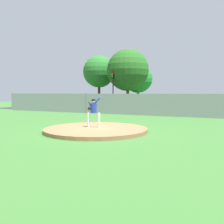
% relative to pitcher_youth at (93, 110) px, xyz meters
% --- Properties ---
extents(ground_plane, '(80.00, 80.00, 0.00)m').
position_rel_pitcher_youth_xyz_m(ground_plane, '(0.28, 5.76, -1.10)').
color(ground_plane, '#386B2D').
extents(asphalt_strip, '(44.00, 7.00, 0.01)m').
position_rel_pitcher_youth_xyz_m(asphalt_strip, '(0.28, 14.26, -1.10)').
color(asphalt_strip, '#2B2B2D').
rests_on(asphalt_strip, ground_plane).
extents(pitchers_mound, '(5.37, 5.37, 0.18)m').
position_rel_pitcher_youth_xyz_m(pitchers_mound, '(0.28, -0.24, -1.01)').
color(pitchers_mound, olive).
rests_on(pitchers_mound, ground_plane).
extents(pitcher_youth, '(0.80, 0.32, 1.60)m').
position_rel_pitcher_youth_xyz_m(pitcher_youth, '(0.00, 0.00, 0.00)').
color(pitcher_youth, silver).
rests_on(pitcher_youth, pitchers_mound).
extents(baseball, '(0.07, 0.07, 0.07)m').
position_rel_pitcher_youth_xyz_m(baseball, '(0.48, 0.25, -0.89)').
color(baseball, white).
rests_on(baseball, pitchers_mound).
extents(chainlink_fence, '(33.91, 0.07, 2.03)m').
position_rel_pitcher_youth_xyz_m(chainlink_fence, '(0.28, 9.76, -0.14)').
color(chainlink_fence, gray).
rests_on(chainlink_fence, ground_plane).
extents(parked_car_navy, '(2.13, 4.17, 1.65)m').
position_rel_pitcher_youth_xyz_m(parked_car_navy, '(5.21, 14.52, -0.32)').
color(parked_car_navy, '#161E4C').
rests_on(parked_car_navy, ground_plane).
extents(parked_car_silver, '(2.11, 4.47, 1.62)m').
position_rel_pitcher_youth_xyz_m(parked_car_silver, '(-6.76, 14.73, -0.32)').
color(parked_car_silver, '#B7BABF').
rests_on(parked_car_silver, ground_plane).
extents(parked_car_slate, '(1.84, 4.75, 1.70)m').
position_rel_pitcher_youth_xyz_m(parked_car_slate, '(-11.15, 14.60, -0.29)').
color(parked_car_slate, slate).
rests_on(parked_car_slate, ground_plane).
extents(traffic_cone_orange, '(0.40, 0.40, 0.55)m').
position_rel_pitcher_youth_xyz_m(traffic_cone_orange, '(-4.45, 11.79, -0.84)').
color(traffic_cone_orange, orange).
rests_on(traffic_cone_orange, asphalt_strip).
extents(traffic_light_near, '(0.28, 0.46, 4.85)m').
position_rel_pitcher_youth_xyz_m(traffic_light_near, '(-7.73, 18.41, 2.21)').
color(traffic_light_near, black).
rests_on(traffic_light_near, ground_plane).
extents(tree_leaning_west, '(4.89, 4.89, 7.71)m').
position_rel_pitcher_youth_xyz_m(tree_leaning_west, '(-12.17, 22.74, 4.14)').
color(tree_leaning_west, '#4C331E').
rests_on(tree_leaning_west, ground_plane).
extents(tree_broad_right, '(5.76, 5.76, 8.01)m').
position_rel_pitcher_youth_xyz_m(tree_broad_right, '(-6.66, 20.98, 4.02)').
color(tree_broad_right, '#4C331E').
rests_on(tree_broad_right, ground_plane).
extents(tree_bushy_near, '(4.24, 4.24, 6.24)m').
position_rel_pitcher_youth_xyz_m(tree_bushy_near, '(-6.24, 23.97, 3.00)').
color(tree_bushy_near, '#4C331E').
rests_on(tree_bushy_near, ground_plane).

